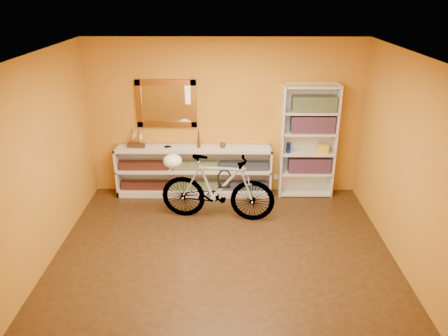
{
  "coord_description": "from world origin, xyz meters",
  "views": [
    {
      "loc": [
        0.05,
        -4.98,
        3.32
      ],
      "look_at": [
        0.0,
        0.7,
        0.95
      ],
      "focal_mm": 35.08,
      "sensor_mm": 36.0,
      "label": 1
    }
  ],
  "objects_px": {
    "console_unit": "(194,171)",
    "helmet": "(173,161)",
    "bicycle": "(218,188)",
    "bookcase": "(308,142)"
  },
  "relations": [
    {
      "from": "console_unit",
      "to": "bicycle",
      "type": "distance_m",
      "value": 0.95
    },
    {
      "from": "console_unit",
      "to": "bicycle",
      "type": "bearing_deg",
      "value": -63.67
    },
    {
      "from": "console_unit",
      "to": "bicycle",
      "type": "relative_size",
      "value": 1.48
    },
    {
      "from": "helmet",
      "to": "bookcase",
      "type": "bearing_deg",
      "value": 20.33
    },
    {
      "from": "console_unit",
      "to": "helmet",
      "type": "xyz_separation_m",
      "value": [
        -0.25,
        -0.77,
        0.49
      ]
    },
    {
      "from": "bookcase",
      "to": "console_unit",
      "type": "bearing_deg",
      "value": -179.24
    },
    {
      "from": "console_unit",
      "to": "helmet",
      "type": "bearing_deg",
      "value": -107.92
    },
    {
      "from": "console_unit",
      "to": "bicycle",
      "type": "xyz_separation_m",
      "value": [
        0.42,
        -0.85,
        0.09
      ]
    },
    {
      "from": "bicycle",
      "to": "bookcase",
      "type": "bearing_deg",
      "value": -52.25
    },
    {
      "from": "bicycle",
      "to": "helmet",
      "type": "distance_m",
      "value": 0.78
    }
  ]
}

